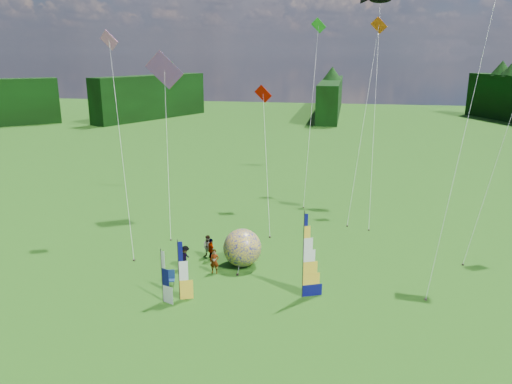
% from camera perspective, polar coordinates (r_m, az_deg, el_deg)
% --- Properties ---
extents(ground, '(220.00, 220.00, 0.00)m').
position_cam_1_polar(ground, '(26.54, 0.57, -13.98)').
color(ground, '#317A1C').
rests_on(ground, ground).
extents(treeline_ring, '(210.00, 210.00, 8.00)m').
position_cam_1_polar(treeline_ring, '(24.80, 0.59, -5.94)').
color(treeline_ring, black).
rests_on(treeline_ring, ground).
extents(feather_banner_main, '(1.25, 0.62, 4.88)m').
position_cam_1_polar(feather_banner_main, '(27.42, 5.42, -7.34)').
color(feather_banner_main, '#0A0B54').
rests_on(feather_banner_main, ground).
extents(side_banner_left, '(0.93, 0.43, 3.42)m').
position_cam_1_polar(side_banner_left, '(27.63, -8.83, -8.94)').
color(side_banner_left, yellow).
rests_on(side_banner_left, ground).
extents(side_banner_far, '(0.87, 0.42, 3.00)m').
position_cam_1_polar(side_banner_far, '(27.69, -10.69, -9.45)').
color(side_banner_far, white).
rests_on(side_banner_far, ground).
extents(bol_inflatable, '(2.96, 2.96, 2.43)m').
position_cam_1_polar(bol_inflatable, '(31.70, -1.58, -6.39)').
color(bol_inflatable, '#030771').
rests_on(bol_inflatable, ground).
extents(spectator_a, '(0.57, 0.38, 1.55)m').
position_cam_1_polar(spectator_a, '(30.92, -4.77, -7.91)').
color(spectator_a, '#66594C').
rests_on(spectator_a, ground).
extents(spectator_b, '(0.79, 0.47, 1.54)m').
position_cam_1_polar(spectator_b, '(33.20, -5.46, -6.23)').
color(spectator_b, '#66594C').
rests_on(spectator_b, ground).
extents(spectator_c, '(0.42, 0.99, 1.50)m').
position_cam_1_polar(spectator_c, '(31.77, -8.07, -7.40)').
color(spectator_c, '#66594C').
rests_on(spectator_c, ground).
extents(spectator_d, '(0.83, 0.94, 1.53)m').
position_cam_1_polar(spectator_d, '(32.68, -5.15, -6.60)').
color(spectator_d, '#66594C').
rests_on(spectator_d, ground).
extents(camp_chair, '(0.67, 0.67, 0.95)m').
position_cam_1_polar(camp_chair, '(29.72, -9.78, -9.76)').
color(camp_chair, '#0D2449').
rests_on(camp_chair, ground).
extents(kite_whale, '(8.02, 14.56, 18.94)m').
position_cam_1_polar(kite_whale, '(42.83, 13.50, 10.41)').
color(kite_whale, black).
rests_on(kite_whale, ground).
extents(kite_rainbow_delta, '(8.60, 13.27, 14.31)m').
position_cam_1_polar(kite_rainbow_delta, '(38.79, -10.18, 6.63)').
color(kite_rainbow_delta, '#EA5630').
rests_on(kite_rainbow_delta, ground).
extents(kite_parafoil, '(10.41, 12.98, 19.54)m').
position_cam_1_polar(kite_parafoil, '(30.68, 22.96, 8.18)').
color(kite_parafoil, '#C1284A').
rests_on(kite_parafoil, ground).
extents(small_kite_red, '(6.97, 12.23, 10.98)m').
position_cam_1_polar(small_kite_red, '(39.58, 1.19, 4.60)').
color(small_kite_red, '#F70B00').
rests_on(small_kite_red, ground).
extents(small_kite_orange, '(6.08, 10.57, 16.42)m').
position_cam_1_polar(small_kite_orange, '(41.47, 12.24, 8.57)').
color(small_kite_orange, '#FF500D').
rests_on(small_kite_orange, ground).
extents(small_kite_yellow, '(7.12, 8.50, 15.68)m').
position_cam_1_polar(small_kite_yellow, '(35.95, 26.35, 5.62)').
color(small_kite_yellow, yellow).
rests_on(small_kite_yellow, ground).
extents(small_kite_pink, '(7.03, 9.22, 15.12)m').
position_cam_1_polar(small_kite_pink, '(35.09, -15.24, 6.03)').
color(small_kite_pink, pink).
rests_on(small_kite_pink, ground).
extents(small_kite_green, '(4.50, 11.69, 16.76)m').
position_cam_1_polar(small_kite_green, '(46.36, 6.37, 9.77)').
color(small_kite_green, green).
rests_on(small_kite_green, ground).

